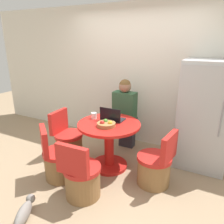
% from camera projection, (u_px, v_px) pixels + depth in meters
% --- Properties ---
extents(ground_plane, '(12.00, 12.00, 0.00)m').
position_uv_depth(ground_plane, '(96.00, 176.00, 3.31)').
color(ground_plane, '#9E8466').
extents(wall_back, '(7.00, 0.06, 2.60)m').
position_uv_depth(wall_back, '(135.00, 76.00, 4.13)').
color(wall_back, silver).
rests_on(wall_back, ground_plane).
extents(refrigerator, '(0.76, 0.67, 1.69)m').
position_uv_depth(refrigerator, '(205.00, 116.00, 3.37)').
color(refrigerator, silver).
rests_on(refrigerator, ground_plane).
extents(dining_table, '(0.97, 0.97, 0.75)m').
position_uv_depth(dining_table, '(109.00, 139.00, 3.41)').
color(dining_table, red).
rests_on(dining_table, ground_plane).
extents(chair_right_side, '(0.50, 0.49, 0.82)m').
position_uv_depth(chair_right_side, '(155.00, 167.00, 3.05)').
color(chair_right_side, olive).
rests_on(chair_right_side, ground_plane).
extents(chair_near_camera, '(0.48, 0.48, 0.82)m').
position_uv_depth(chair_near_camera, '(82.00, 179.00, 2.80)').
color(chair_near_camera, olive).
rests_on(chair_near_camera, ground_plane).
extents(chair_left_side, '(0.48, 0.48, 0.82)m').
position_uv_depth(chair_left_side, '(68.00, 142.00, 3.80)').
color(chair_left_side, olive).
rests_on(chair_left_side, ground_plane).
extents(chair_near_left_corner, '(0.56, 0.56, 0.82)m').
position_uv_depth(chair_near_left_corner, '(59.00, 161.00, 3.20)').
color(chair_near_left_corner, olive).
rests_on(chair_near_left_corner, ground_plane).
extents(person_seated, '(0.40, 0.37, 1.32)m').
position_uv_depth(person_seated, '(125.00, 111.00, 3.94)').
color(person_seated, '#2D2D38').
rests_on(person_seated, ground_plane).
extents(laptop, '(0.35, 0.23, 0.22)m').
position_uv_depth(laptop, '(112.00, 118.00, 3.43)').
color(laptop, '#232328').
rests_on(laptop, dining_table).
extents(fruit_bowl, '(0.27, 0.27, 0.10)m').
position_uv_depth(fruit_bowl, '(106.00, 124.00, 3.20)').
color(fruit_bowl, olive).
rests_on(fruit_bowl, dining_table).
extents(coffee_cup, '(0.09, 0.09, 0.10)m').
position_uv_depth(coffee_cup, '(94.00, 116.00, 3.50)').
color(coffee_cup, white).
rests_on(coffee_cup, dining_table).
extents(cat, '(0.28, 0.49, 0.18)m').
position_uv_depth(cat, '(24.00, 212.00, 2.49)').
color(cat, gray).
rests_on(cat, ground_plane).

